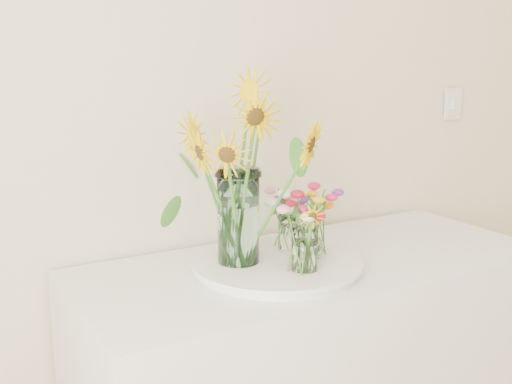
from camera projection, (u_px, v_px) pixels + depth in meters
tray at (277, 266)px, 1.79m from camera, size 0.45×0.45×0.02m
mason_jar at (238, 217)px, 1.74m from camera, size 0.15×0.15×0.27m
sunflower_bouquet at (238, 169)px, 1.71m from camera, size 0.82×0.82×0.53m
small_vase_a at (305, 250)px, 1.69m from camera, size 0.09×0.09×0.12m
wildflower_posy_a at (305, 233)px, 1.68m from camera, size 0.19×0.19×0.21m
small_vase_b at (310, 238)px, 1.82m from camera, size 0.09×0.09×0.11m
wildflower_posy_b at (310, 222)px, 1.81m from camera, size 0.20×0.20×0.20m
small_vase_c at (288, 232)px, 1.89m from camera, size 0.08×0.08×0.11m
wildflower_posy_c at (289, 217)px, 1.88m from camera, size 0.20×0.20×0.20m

